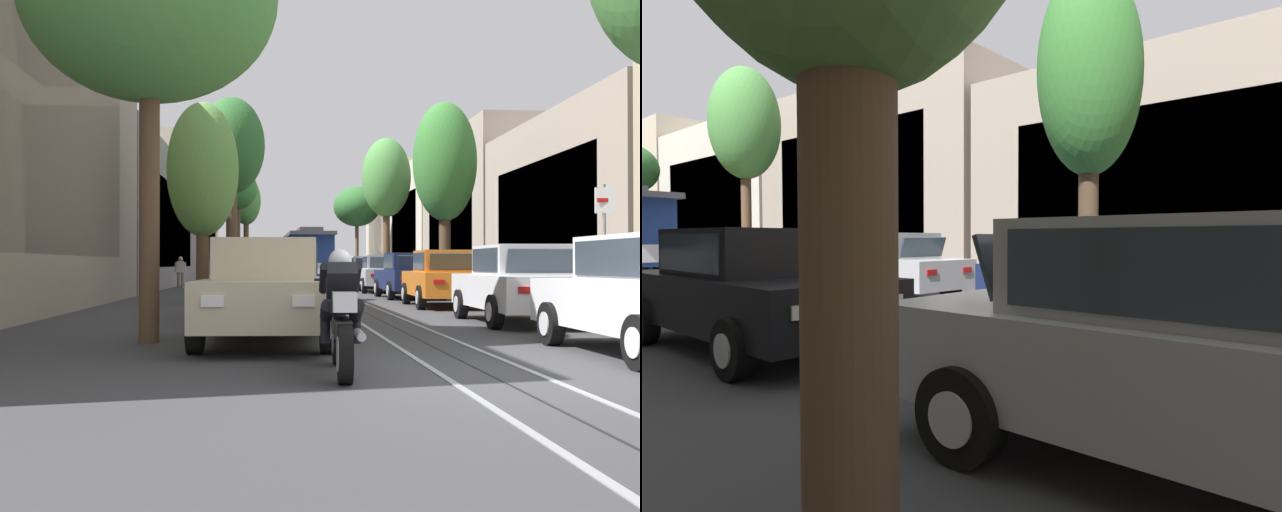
% 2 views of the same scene
% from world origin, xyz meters
% --- Properties ---
extents(ground_plane, '(168.28, 168.28, 0.00)m').
position_xyz_m(ground_plane, '(0.00, 26.93, 0.00)').
color(ground_plane, '#38383A').
extents(trolley_track_rails, '(1.14, 75.31, 0.01)m').
position_xyz_m(trolley_track_rails, '(0.00, 31.66, 0.00)').
color(trolley_track_rails, gray).
rests_on(trolley_track_rails, ground).
extents(building_facade_left, '(4.39, 67.01, 10.46)m').
position_xyz_m(building_facade_left, '(-9.34, 32.86, 4.58)').
color(building_facade_left, gray).
rests_on(building_facade_left, ground).
extents(building_facade_right, '(5.75, 67.01, 9.89)m').
position_xyz_m(building_facade_right, '(9.90, 35.42, 4.13)').
color(building_facade_right, tan).
rests_on(building_facade_right, ground).
extents(parked_car_beige_near_left, '(2.12, 4.41, 1.58)m').
position_xyz_m(parked_car_beige_near_left, '(-2.43, 3.58, 0.80)').
color(parked_car_beige_near_left, '#C1B28E').
rests_on(parked_car_beige_near_left, ground).
extents(parked_car_orange_second_left, '(2.05, 4.38, 1.58)m').
position_xyz_m(parked_car_orange_second_left, '(-2.63, 9.28, 0.80)').
color(parked_car_orange_second_left, orange).
rests_on(parked_car_orange_second_left, ground).
extents(parked_car_silver_mid_left, '(2.03, 4.37, 1.58)m').
position_xyz_m(parked_car_silver_mid_left, '(-2.47, 15.08, 0.80)').
color(parked_car_silver_mid_left, '#B7B7BC').
rests_on(parked_car_silver_mid_left, ground).
extents(parked_car_black_fourth_left, '(2.07, 4.39, 1.58)m').
position_xyz_m(parked_car_black_fourth_left, '(-2.45, 20.75, 0.80)').
color(parked_car_black_fourth_left, black).
rests_on(parked_car_black_fourth_left, ground).
extents(parked_car_white_second_right, '(2.08, 4.39, 1.58)m').
position_xyz_m(parked_car_white_second_right, '(2.68, 6.97, 0.80)').
color(parked_car_white_second_right, silver).
rests_on(parked_car_white_second_right, ground).
extents(parked_car_orange_mid_right, '(2.12, 4.41, 1.58)m').
position_xyz_m(parked_car_orange_mid_right, '(2.54, 12.82, 0.80)').
color(parked_car_orange_mid_right, orange).
rests_on(parked_car_orange_mid_right, ground).
extents(parked_car_navy_fourth_right, '(2.04, 4.38, 1.58)m').
position_xyz_m(parked_car_navy_fourth_right, '(2.52, 17.95, 0.80)').
color(parked_car_navy_fourth_right, '#19234C').
rests_on(parked_car_navy_fourth_right, ground).
extents(parked_car_silver_fifth_right, '(2.11, 4.41, 1.58)m').
position_xyz_m(parked_car_silver_fifth_right, '(2.43, 23.54, 0.80)').
color(parked_car_silver_fifth_right, '#B7B7BC').
rests_on(parked_car_silver_fifth_right, ground).
extents(parked_car_white_sixth_right, '(2.02, 4.37, 1.58)m').
position_xyz_m(parked_car_white_sixth_right, '(2.51, 29.53, 0.80)').
color(parked_car_white_sixth_right, silver).
rests_on(parked_car_white_sixth_right, ground).
extents(parked_car_yellow_far_right, '(2.13, 4.42, 1.58)m').
position_xyz_m(parked_car_yellow_far_right, '(2.52, 34.85, 0.80)').
color(parked_car_yellow_far_right, gold).
rests_on(parked_car_yellow_far_right, ground).
extents(street_tree_kerb_left_second, '(2.27, 2.20, 6.34)m').
position_xyz_m(street_tree_kerb_left_second, '(-4.46, 16.05, 4.14)').
color(street_tree_kerb_left_second, brown).
rests_on(street_tree_kerb_left_second, ground).
extents(street_tree_kerb_left_mid, '(3.02, 3.20, 8.77)m').
position_xyz_m(street_tree_kerb_left_mid, '(-4.05, 26.19, 6.46)').
color(street_tree_kerb_left_mid, brown).
rests_on(street_tree_kerb_left_mid, ground).
extents(street_tree_kerb_left_fourth, '(2.64, 2.49, 7.24)m').
position_xyz_m(street_tree_kerb_left_fourth, '(-4.38, 39.65, 5.73)').
color(street_tree_kerb_left_fourth, brown).
rests_on(street_tree_kerb_left_fourth, ground).
extents(street_tree_kerb_left_far, '(2.29, 2.17, 8.00)m').
position_xyz_m(street_tree_kerb_left_far, '(-4.10, 50.68, 5.96)').
color(street_tree_kerb_left_far, brown).
rests_on(street_tree_kerb_left_far, ground).
extents(street_tree_kerb_right_second, '(2.34, 2.12, 7.13)m').
position_xyz_m(street_tree_kerb_right_second, '(4.05, 19.03, 4.86)').
color(street_tree_kerb_right_second, '#4C3826').
rests_on(street_tree_kerb_right_second, ground).
extents(street_tree_kerb_right_mid, '(2.78, 2.65, 8.34)m').
position_xyz_m(street_tree_kerb_right_mid, '(4.30, 34.08, 6.02)').
color(street_tree_kerb_right_mid, brown).
rests_on(street_tree_kerb_right_mid, ground).
extents(street_tree_kerb_right_fourth, '(3.58, 3.74, 7.09)m').
position_xyz_m(street_tree_kerb_right_fourth, '(4.37, 48.64, 5.54)').
color(street_tree_kerb_right_fourth, brown).
rests_on(street_tree_kerb_right_fourth, ground).
extents(cable_car_trolley, '(2.73, 9.16, 3.28)m').
position_xyz_m(cable_car_trolley, '(-0.00, 36.76, 1.66)').
color(cable_car_trolley, navy).
rests_on(cable_car_trolley, ground).
extents(motorcycle_with_rider, '(0.56, 1.99, 1.37)m').
position_xyz_m(motorcycle_with_rider, '(-1.60, 0.35, 0.65)').
color(motorcycle_with_rider, black).
rests_on(motorcycle_with_rider, ground).
extents(pedestrian_on_left_pavement, '(0.55, 0.27, 1.57)m').
position_xyz_m(pedestrian_on_left_pavement, '(-6.74, 29.64, 0.88)').
color(pedestrian_on_left_pavement, slate).
rests_on(pedestrian_on_left_pavement, ground).
extents(street_sign_post, '(0.36, 0.09, 2.69)m').
position_xyz_m(street_sign_post, '(3.88, 5.74, 1.67)').
color(street_sign_post, slate).
rests_on(street_sign_post, ground).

